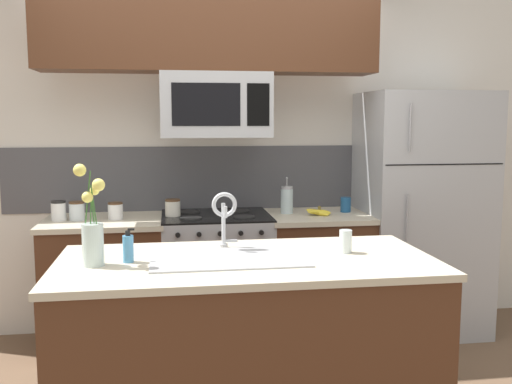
{
  "coord_description": "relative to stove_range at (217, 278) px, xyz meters",
  "views": [
    {
      "loc": [
        -0.32,
        -3.07,
        1.59
      ],
      "look_at": [
        0.19,
        0.27,
        1.16
      ],
      "focal_mm": 40.0,
      "sensor_mm": 36.0,
      "label": 1
    }
  ],
  "objects": [
    {
      "name": "storage_jar_short",
      "position": [
        -0.69,
        -0.01,
        0.51
      ],
      "size": [
        0.1,
        0.1,
        0.12
      ],
      "color": "silver",
      "rests_on": "back_counter_left"
    },
    {
      "name": "microwave",
      "position": [
        0.0,
        -0.02,
        1.23
      ],
      "size": [
        0.74,
        0.4,
        0.43
      ],
      "color": "#A8AAAF"
    },
    {
      "name": "coffee_tin",
      "position": [
        0.97,
        0.05,
        0.5
      ],
      "size": [
        0.08,
        0.08,
        0.11
      ],
      "primitive_type": "cylinder",
      "color": "#1E5184",
      "rests_on": "back_counter_right"
    },
    {
      "name": "dish_soap_bottle",
      "position": [
        -0.52,
        -1.24,
        0.52
      ],
      "size": [
        0.06,
        0.05,
        0.16
      ],
      "color": "#4C93C6",
      "rests_on": "island_counter"
    },
    {
      "name": "back_counter_right",
      "position": [
        0.74,
        0.0,
        -0.01
      ],
      "size": [
        0.74,
        0.65,
        0.91
      ],
      "color": "#4C2B19",
      "rests_on": "ground"
    },
    {
      "name": "rear_partition",
      "position": [
        0.3,
        0.38,
        0.84
      ],
      "size": [
        5.2,
        0.1,
        2.6
      ],
      "primitive_type": "cube",
      "color": "silver",
      "rests_on": "ground"
    },
    {
      "name": "stove_range",
      "position": [
        0.0,
        0.0,
        0.0
      ],
      "size": [
        0.76,
        0.64,
        0.93
      ],
      "color": "#A8AAAF",
      "rests_on": "ground"
    },
    {
      "name": "flower_vase",
      "position": [
        -0.68,
        -1.28,
        0.6
      ],
      "size": [
        0.15,
        0.12,
        0.48
      ],
      "color": "silver",
      "rests_on": "island_counter"
    },
    {
      "name": "sink_faucet",
      "position": [
        -0.04,
        -1.03,
        0.65
      ],
      "size": [
        0.14,
        0.14,
        0.31
      ],
      "color": "#B7BABF",
      "rests_on": "island_counter"
    },
    {
      "name": "french_press",
      "position": [
        0.52,
        0.06,
        0.55
      ],
      "size": [
        0.09,
        0.09,
        0.27
      ],
      "color": "silver",
      "rests_on": "back_counter_right"
    },
    {
      "name": "storage_jar_squat",
      "position": [
        -0.3,
        -0.01,
        0.51
      ],
      "size": [
        0.11,
        0.11,
        0.13
      ],
      "color": "silver",
      "rests_on": "back_counter_left"
    },
    {
      "name": "storage_jar_tall",
      "position": [
        -1.07,
        -0.0,
        0.52
      ],
      "size": [
        0.1,
        0.1,
        0.13
      ],
      "color": "silver",
      "rests_on": "back_counter_left"
    },
    {
      "name": "refrigerator",
      "position": [
        1.54,
        0.02,
        0.43
      ],
      "size": [
        0.89,
        0.74,
        1.79
      ],
      "color": "#A8AAAF",
      "rests_on": "ground"
    },
    {
      "name": "spare_glass",
      "position": [
        0.57,
        -1.21,
        0.51
      ],
      "size": [
        0.06,
        0.06,
        0.12
      ],
      "color": "silver",
      "rests_on": "island_counter"
    },
    {
      "name": "banana_bunch",
      "position": [
        0.74,
        -0.06,
        0.47
      ],
      "size": [
        0.19,
        0.16,
        0.08
      ],
      "color": "yellow",
      "rests_on": "back_counter_right"
    },
    {
      "name": "kitchen_sink",
      "position": [
        -0.04,
        -1.25,
        0.38
      ],
      "size": [
        0.76,
        0.44,
        0.16
      ],
      "color": "#ADAFB5",
      "rests_on": "island_counter"
    },
    {
      "name": "island_counter",
      "position": [
        0.05,
        -1.25,
        -0.01
      ],
      "size": [
        1.85,
        0.88,
        0.91
      ],
      "color": "#4C2B19",
      "rests_on": "ground"
    },
    {
      "name": "splash_band",
      "position": [
        -0.0,
        0.32,
        0.69
      ],
      "size": [
        3.05,
        0.01,
        0.48
      ],
      "primitive_type": "cube",
      "color": "#4C4C51",
      "rests_on": "rear_partition"
    },
    {
      "name": "upper_cabinet_band",
      "position": [
        -0.04,
        -0.05,
        1.74
      ],
      "size": [
        2.26,
        0.34,
        0.6
      ],
      "primitive_type": "cube",
      "color": "#4C2B19"
    },
    {
      "name": "back_counter_left",
      "position": [
        -0.77,
        0.0,
        -0.01
      ],
      "size": [
        0.82,
        0.65,
        0.91
      ],
      "color": "#4C2B19",
      "rests_on": "ground"
    },
    {
      "name": "storage_jar_medium",
      "position": [
        -0.95,
        -0.01,
        0.51
      ],
      "size": [
        0.1,
        0.1,
        0.13
      ],
      "color": "silver",
      "rests_on": "back_counter_left"
    }
  ]
}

